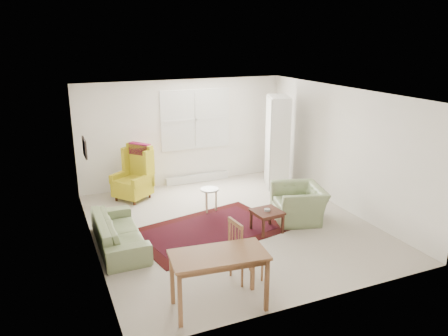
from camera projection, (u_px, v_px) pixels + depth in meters
name	position (u px, v px, depth m)	size (l,w,h in m)	color
room	(227.00, 159.00, 8.17)	(5.04, 5.54, 2.51)	#BEB3A2
rug	(209.00, 230.00, 8.08)	(2.66, 1.71, 0.03)	black
sofa	(119.00, 226.00, 7.39)	(1.83, 0.72, 0.74)	#768659
armchair	(299.00, 200.00, 8.48)	(1.03, 0.90, 0.80)	#768659
wingback_chair	(132.00, 173.00, 9.47)	(0.70, 0.74, 1.21)	gold
coffee_table	(267.00, 221.00, 8.01)	(0.50, 0.50, 0.41)	#401C13
stool	(210.00, 200.00, 8.92)	(0.37, 0.37, 0.49)	white
cabinet	(278.00, 143.00, 10.15)	(0.45, 0.86, 2.16)	white
desk	(219.00, 281.00, 5.71)	(1.24, 0.62, 0.79)	#92613B
desk_chair	(247.00, 249.00, 6.37)	(0.42, 0.42, 0.96)	#92613B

